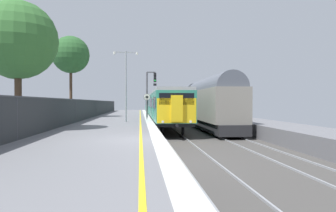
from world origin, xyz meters
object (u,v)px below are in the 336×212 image
Objects in this scene: commuter_train_at_platform at (159,105)px; background_tree_left at (71,56)px; background_tree_centre at (17,43)px; freight_train_adjacent_track at (188,102)px; signal_gantry at (150,89)px; platform_lamp_mid at (126,80)px; speed_limit_sign at (147,103)px.

commuter_train_at_platform is 13.41m from background_tree_left.
commuter_train_at_platform is 4.83× the size of background_tree_left.
background_tree_centre is (-9.47, -23.26, 3.69)m from commuter_train_at_platform.
freight_train_adjacent_track is 9.02× the size of signal_gantry.
signal_gantry is at bearing -99.64° from commuter_train_at_platform.
freight_train_adjacent_track is 5.01× the size of background_tree_left.
platform_lamp_mid reaches higher than commuter_train_at_platform.
signal_gantry is at bearing -8.37° from background_tree_left.
background_tree_left is (-6.20, 8.97, 3.22)m from platform_lamp_mid.
background_tree_centre is at bearing -118.70° from signal_gantry.
signal_gantry is 2.03× the size of speed_limit_sign.
platform_lamp_mid reaches higher than signal_gantry.
background_tree_left is at bearing 171.63° from signal_gantry.
platform_lamp_mid is at bearing -105.52° from signal_gantry.
freight_train_adjacent_track is at bearing 59.53° from signal_gantry.
signal_gantry is 16.77m from background_tree_centre.
speed_limit_sign is 10.91m from background_tree_left.
freight_train_adjacent_track is at bearing 66.62° from speed_limit_sign.
signal_gantry is 8.04m from platform_lamp_mid.
background_tree_centre is at bearing -88.73° from background_tree_left.
freight_train_adjacent_track reaches higher than speed_limit_sign.
commuter_train_at_platform is 8.94m from signal_gantry.
speed_limit_sign is at bearing 63.18° from platform_lamp_mid.
speed_limit_sign is 4.33m from platform_lamp_mid.
freight_train_adjacent_track is 16.76m from background_tree_left.
signal_gantry is (-5.47, -9.30, 1.40)m from freight_train_adjacent_track.
commuter_train_at_platform is at bearing 37.05° from background_tree_left.
speed_limit_sign is 0.27× the size of background_tree_left.
commuter_train_at_platform is at bearing 80.36° from signal_gantry.
background_tree_left is at bearing 145.58° from speed_limit_sign.
platform_lamp_mid is 9.17m from background_tree_centre.
commuter_train_at_platform is 16.90m from platform_lamp_mid.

